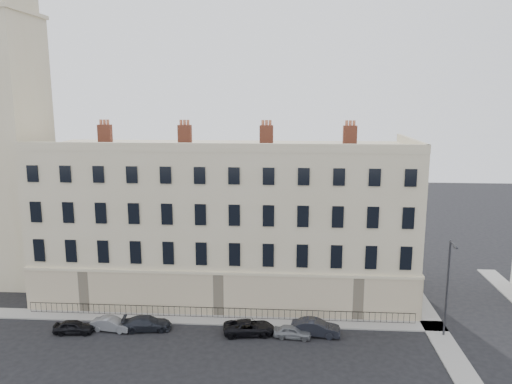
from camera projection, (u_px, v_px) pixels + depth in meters
The scene contains 12 objects.
ground at pixel (283, 351), 39.38m from camera, with size 160.00×160.00×0.00m, color black.
terrace at pixel (227, 220), 50.07m from camera, with size 36.22×12.22×17.00m.
pavement_terrace at pixel (173, 318), 44.94m from camera, with size 48.00×2.00×0.12m, color gray.
pavement_east_return at pixel (425, 312), 46.31m from camera, with size 2.00×24.00×0.12m, color gray.
railings at pixel (218, 313), 44.97m from camera, with size 35.00×0.04×0.96m.
car_a at pixel (74, 327), 42.18m from camera, with size 1.35×3.36×1.14m, color black.
car_b at pixel (112, 324), 42.70m from camera, with size 1.21×3.47×1.14m, color slate.
car_c at pixel (147, 323), 42.78m from camera, with size 1.68×4.14×1.20m, color black.
car_d at pixel (249, 327), 42.01m from camera, with size 2.00×4.34×1.21m, color black.
car_e at pixel (292, 332), 41.37m from camera, with size 1.27×3.15×1.07m, color slate.
car_f at pixel (316, 328), 41.79m from camera, with size 1.43×4.11×1.36m, color black.
streetlamp at pixel (448, 284), 40.79m from camera, with size 0.25×1.81×8.36m.
Camera 1 is at (0.35, -36.33, 19.82)m, focal length 35.00 mm.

